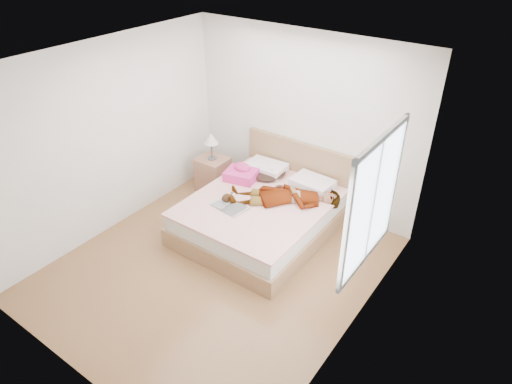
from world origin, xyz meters
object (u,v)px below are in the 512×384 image
(towel, at_px, (241,173))
(plush_toy, at_px, (228,197))
(woman, at_px, (286,193))
(coffee_mug, at_px, (232,197))
(phone, at_px, (272,167))
(nightstand, at_px, (213,172))
(bed, at_px, (264,212))
(magazine, at_px, (229,206))

(towel, height_order, plush_toy, towel)
(woman, bearing_deg, coffee_mug, -87.96)
(phone, bearing_deg, nightstand, 153.84)
(bed, bearing_deg, towel, 157.00)
(woman, height_order, plush_toy, woman)
(woman, distance_m, phone, 0.64)
(phone, bearing_deg, plush_toy, -131.59)
(towel, xyz_separation_m, plush_toy, (0.21, -0.58, -0.04))
(woman, bearing_deg, phone, -162.14)
(woman, relative_size, plush_toy, 7.10)
(bed, bearing_deg, phone, 113.50)
(bed, distance_m, plush_toy, 0.57)
(nightstand, bearing_deg, towel, -12.83)
(towel, bearing_deg, woman, -7.37)
(woman, bearing_deg, magazine, -75.14)
(phone, height_order, magazine, phone)
(phone, height_order, nightstand, nightstand)
(magazine, distance_m, nightstand, 1.34)
(phone, relative_size, coffee_mug, 0.73)
(bed, relative_size, magazine, 4.19)
(phone, bearing_deg, bed, -99.99)
(towel, bearing_deg, nightstand, 167.17)
(phone, bearing_deg, coffee_mug, -130.21)
(woman, height_order, towel, towel)
(phone, height_order, towel, towel)
(phone, xyz_separation_m, bed, (0.23, -0.53, -0.41))
(magazine, height_order, plush_toy, plush_toy)
(coffee_mug, bearing_deg, phone, 83.27)
(woman, bearing_deg, nightstand, -133.35)
(woman, bearing_deg, towel, -130.85)
(plush_toy, bearing_deg, coffee_mug, 60.25)
(plush_toy, relative_size, nightstand, 0.21)
(phone, bearing_deg, woman, -72.14)
(woman, distance_m, magazine, 0.78)
(woman, xyz_separation_m, plush_toy, (-0.62, -0.47, -0.05))
(phone, height_order, coffee_mug, phone)
(coffee_mug, bearing_deg, towel, 114.20)
(coffee_mug, bearing_deg, woman, 35.52)
(woman, height_order, phone, woman)
(woman, relative_size, bed, 0.73)
(phone, bearing_deg, towel, -172.69)
(bed, bearing_deg, plush_toy, -136.35)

